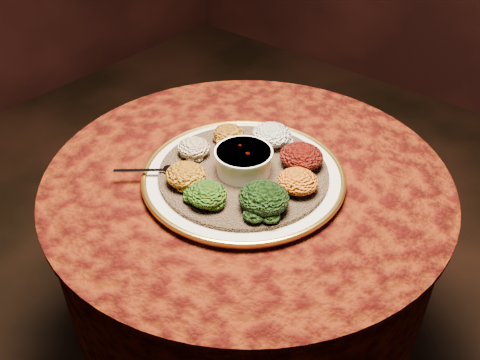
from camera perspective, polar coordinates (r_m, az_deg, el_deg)
The scene contains 13 objects.
table at distance 1.38m, azimuth 0.70°, elevation -5.37°, with size 0.96×0.96×0.73m.
platter at distance 1.23m, azimuth 0.37°, elevation 0.39°, with size 0.52×0.52×0.02m.
injera at distance 1.23m, azimuth 0.37°, elevation 0.79°, with size 0.39×0.39×0.01m, color brown.
stew_bowl at distance 1.20m, azimuth 0.38°, elevation 2.19°, with size 0.13×0.13×0.05m.
spoon at distance 1.23m, azimuth -7.86°, elevation 1.07°, with size 0.13×0.11×0.01m.
portion_ayib at distance 1.31m, azimuth 3.41°, elevation 4.84°, with size 0.10×0.09×0.05m, color beige.
portion_kitfo at distance 1.24m, azimuth 6.56°, elevation 2.53°, with size 0.10×0.10×0.05m, color black.
portion_tikil at distance 1.16m, azimuth 6.18°, elevation -0.14°, with size 0.09×0.09×0.04m, color #BE680F.
portion_gomen at distance 1.11m, azimuth 2.55°, elevation -1.91°, with size 0.11×0.10×0.05m, color black.
portion_mixveg at distance 1.13m, azimuth -3.57°, elevation -1.52°, with size 0.09×0.08×0.04m, color #993209.
portion_kik at distance 1.18m, azimuth -5.81°, elevation 0.53°, with size 0.09×0.09×0.04m, color #A75F0E.
portion_timatim at distance 1.27m, azimuth -4.94°, elevation 3.47°, with size 0.08×0.08×0.04m, color maroon.
portion_shiro at distance 1.32m, azimuth -1.21°, elevation 5.00°, with size 0.08×0.07×0.04m, color #935B11.
Camera 1 is at (0.63, -0.79, 1.49)m, focal length 40.00 mm.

